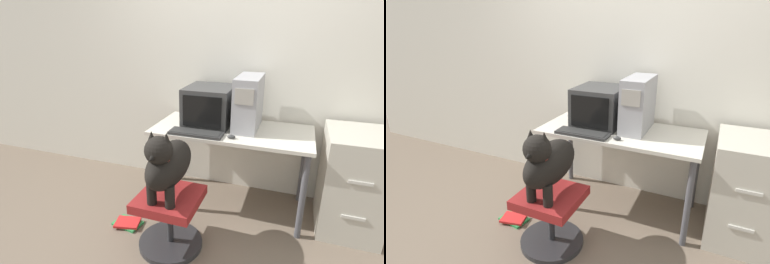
# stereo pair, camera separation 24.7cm
# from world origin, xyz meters

# --- Properties ---
(ground_plane) EXTENTS (12.00, 12.00, 0.00)m
(ground_plane) POSITION_xyz_m (0.00, 0.00, 0.00)
(ground_plane) COLOR #6B5B4C
(wall_back) EXTENTS (8.00, 0.05, 2.60)m
(wall_back) POSITION_xyz_m (0.00, 0.75, 1.30)
(wall_back) COLOR silver
(wall_back) RESTS_ON ground_plane
(desk) EXTENTS (1.40, 0.69, 0.78)m
(desk) POSITION_xyz_m (0.00, 0.34, 0.68)
(desk) COLOR beige
(desk) RESTS_ON ground_plane
(crt_monitor) EXTENTS (0.42, 0.48, 0.35)m
(crt_monitor) POSITION_xyz_m (-0.23, 0.42, 0.95)
(crt_monitor) COLOR #383838
(crt_monitor) RESTS_ON desk
(pc_tower) EXTENTS (0.20, 0.49, 0.47)m
(pc_tower) POSITION_xyz_m (0.12, 0.42, 1.01)
(pc_tower) COLOR #99999E
(pc_tower) RESTS_ON desk
(keyboard) EXTENTS (0.46, 0.16, 0.03)m
(keyboard) POSITION_xyz_m (-0.26, 0.09, 0.79)
(keyboard) COLOR #2D2D2D
(keyboard) RESTS_ON desk
(computer_mouse) EXTENTS (0.07, 0.04, 0.03)m
(computer_mouse) POSITION_xyz_m (0.05, 0.10, 0.79)
(computer_mouse) COLOR #333333
(computer_mouse) RESTS_ON desk
(office_chair) EXTENTS (0.50, 0.50, 0.45)m
(office_chair) POSITION_xyz_m (-0.30, -0.38, 0.26)
(office_chair) COLOR #262628
(office_chair) RESTS_ON ground_plane
(dog) EXTENTS (0.25, 0.60, 0.55)m
(dog) POSITION_xyz_m (-0.30, -0.40, 0.73)
(dog) COLOR black
(dog) RESTS_ON office_chair
(filing_cabinet) EXTENTS (0.47, 0.63, 0.85)m
(filing_cabinet) POSITION_xyz_m (1.02, 0.36, 0.43)
(filing_cabinet) COLOR #B7B2A3
(filing_cabinet) RESTS_ON ground_plane
(book_stack_floor) EXTENTS (0.26, 0.21, 0.04)m
(book_stack_floor) POSITION_xyz_m (-0.75, -0.29, 0.02)
(book_stack_floor) COLOR #2D8C47
(book_stack_floor) RESTS_ON ground_plane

